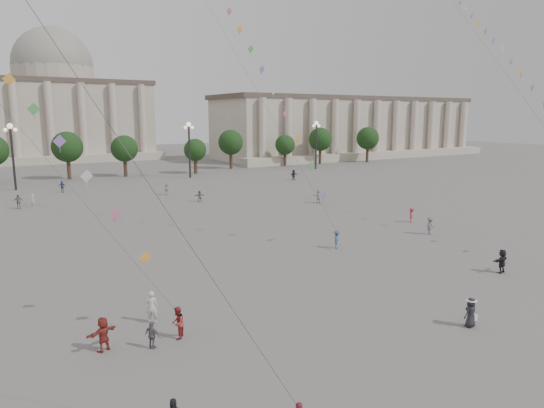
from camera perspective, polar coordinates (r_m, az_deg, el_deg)
ground at (r=29.03m, az=15.66°, el=-14.09°), size 360.00×360.00×0.00m
hall_east at (r=146.44m, az=9.20°, el=8.90°), size 84.00×26.22×17.20m
hall_central at (r=148.34m, az=-24.00°, el=10.42°), size 48.30×34.30×35.50m
tree_row at (r=97.99m, az=-19.67°, el=6.00°), size 137.12×5.12×8.00m
lamp_post_mid_west at (r=88.02m, az=-28.30°, el=6.22°), size 2.00×0.90×10.65m
lamp_post_mid_east at (r=94.49m, az=-9.73°, el=7.50°), size 2.00×0.90×10.65m
lamp_post_far_east at (r=109.12m, az=5.22°, el=7.97°), size 2.00×0.90×10.65m
person_crowd_0 at (r=82.19m, az=-23.47°, el=1.88°), size 1.16×0.70×1.86m
person_crowd_3 at (r=41.02m, az=25.42°, el=-6.09°), size 1.75×0.68×1.84m
person_crowd_4 at (r=74.97m, az=-12.32°, el=1.75°), size 1.12×1.76×1.82m
person_crowd_6 at (r=51.34m, az=18.11°, el=-2.47°), size 1.24×0.85×1.77m
person_crowd_7 at (r=66.68m, az=5.47°, el=0.93°), size 1.83×0.86×1.90m
person_crowd_8 at (r=56.61m, az=16.10°, el=-1.26°), size 1.21×1.15×1.65m
person_crowd_9 at (r=90.27m, az=2.57°, el=3.44°), size 1.88×1.03×1.93m
person_crowd_10 at (r=71.02m, az=-26.32°, el=0.39°), size 0.61×0.73×1.72m
person_crowd_12 at (r=68.12m, az=-8.50°, el=0.93°), size 1.52×0.60×1.60m
person_crowd_13 at (r=29.40m, az=-13.97°, el=-11.66°), size 0.83×0.73×1.92m
person_crowd_16 at (r=70.30m, az=-27.69°, el=0.26°), size 1.11×0.47×1.88m
tourist_2 at (r=26.86m, az=-19.24°, el=-14.25°), size 1.76×1.10×1.81m
tourist_3 at (r=26.47m, az=-13.92°, el=-14.74°), size 0.78×0.92×1.48m
kite_flyer_0 at (r=27.20m, az=-11.05°, el=-13.56°), size 1.04×1.09×1.78m
kite_flyer_1 at (r=44.15m, az=7.65°, el=-4.16°), size 1.19×1.20×1.66m
hat_person at (r=30.25m, az=22.35°, el=-11.65°), size 0.85×0.60×1.70m
kite_train_east at (r=66.59m, az=24.61°, el=16.63°), size 32.31×46.22×67.41m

